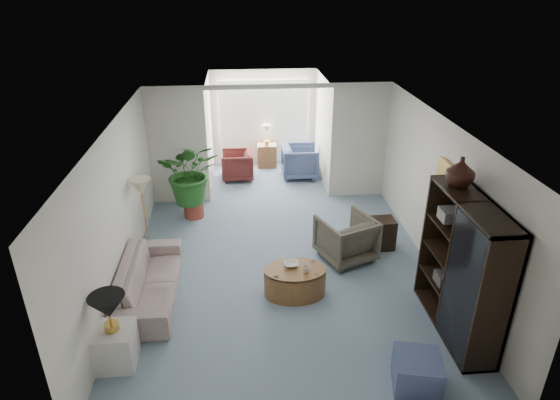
{
  "coord_description": "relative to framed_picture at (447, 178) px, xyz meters",
  "views": [
    {
      "loc": [
        -0.63,
        -6.44,
        4.48
      ],
      "look_at": [
        0.0,
        0.6,
        1.1
      ],
      "focal_mm": 30.52,
      "sensor_mm": 36.0,
      "label": 1
    }
  ],
  "objects": [
    {
      "name": "floor",
      "position": [
        -2.46,
        0.1,
        -1.7
      ],
      "size": [
        6.0,
        6.0,
        0.0
      ],
      "primitive_type": "plane",
      "color": "#7B90A2",
      "rests_on": "ground"
    },
    {
      "name": "sunroom_floor",
      "position": [
        -2.46,
        4.2,
        -1.7
      ],
      "size": [
        2.6,
        2.6,
        0.0
      ],
      "primitive_type": "plane",
      "color": "#7B90A2",
      "rests_on": "ground"
    },
    {
      "name": "back_pier_left",
      "position": [
        -4.36,
        3.1,
        -0.45
      ],
      "size": [
        1.2,
        0.12,
        2.5
      ],
      "primitive_type": "cube",
      "color": "white",
      "rests_on": "ground"
    },
    {
      "name": "back_pier_right",
      "position": [
        -0.56,
        3.1,
        -0.45
      ],
      "size": [
        1.2,
        0.12,
        2.5
      ],
      "primitive_type": "cube",
      "color": "white",
      "rests_on": "ground"
    },
    {
      "name": "back_header",
      "position": [
        -2.46,
        3.1,
        0.75
      ],
      "size": [
        2.6,
        0.12,
        0.1
      ],
      "primitive_type": "cube",
      "color": "white",
      "rests_on": "back_pier_left"
    },
    {
      "name": "window_pane",
      "position": [
        -2.46,
        5.28,
        -0.3
      ],
      "size": [
        2.2,
        0.02,
        1.5
      ],
      "primitive_type": "cube",
      "color": "white"
    },
    {
      "name": "window_blinds",
      "position": [
        -2.46,
        5.25,
        -0.3
      ],
      "size": [
        2.2,
        0.02,
        1.5
      ],
      "primitive_type": "cube",
      "color": "white"
    },
    {
      "name": "framed_picture",
      "position": [
        0.0,
        0.0,
        0.0
      ],
      "size": [
        0.04,
        0.5,
        0.4
      ],
      "primitive_type": "cube",
      "color": "#B0A48D"
    },
    {
      "name": "sofa",
      "position": [
        -4.53,
        -0.26,
        -1.4
      ],
      "size": [
        0.83,
        2.07,
        0.6
      ],
      "primitive_type": "imported",
      "rotation": [
        0.0,
        0.0,
        1.58
      ],
      "color": "#B7AE9B",
      "rests_on": "ground"
    },
    {
      "name": "end_table",
      "position": [
        -4.73,
        -1.61,
        -1.43
      ],
      "size": [
        0.49,
        0.49,
        0.53
      ],
      "primitive_type": "cube",
      "rotation": [
        0.0,
        0.0,
        0.01
      ],
      "color": "silver",
      "rests_on": "ground"
    },
    {
      "name": "table_lamp",
      "position": [
        -4.73,
        -1.61,
        -0.82
      ],
      "size": [
        0.44,
        0.44,
        0.3
      ],
      "primitive_type": "cone",
      "color": "black",
      "rests_on": "end_table"
    },
    {
      "name": "floor_lamp",
      "position": [
        -4.76,
        1.1,
        -0.45
      ],
      "size": [
        0.36,
        0.36,
        0.28
      ],
      "primitive_type": "cone",
      "color": "beige",
      "rests_on": "ground"
    },
    {
      "name": "coffee_table",
      "position": [
        -2.33,
        -0.37,
        -1.47
      ],
      "size": [
        0.97,
        0.97,
        0.45
      ],
      "primitive_type": "cylinder",
      "rotation": [
        0.0,
        0.0,
        0.02
      ],
      "color": "brown",
      "rests_on": "ground"
    },
    {
      "name": "coffee_bowl",
      "position": [
        -2.38,
        -0.27,
        -1.22
      ],
      "size": [
        0.24,
        0.24,
        0.06
      ],
      "primitive_type": "imported",
      "rotation": [
        0.0,
        0.0,
        0.02
      ],
      "color": "silver",
      "rests_on": "coffee_table"
    },
    {
      "name": "coffee_cup",
      "position": [
        -2.18,
        -0.47,
        -1.2
      ],
      "size": [
        0.11,
        0.11,
        0.1
      ],
      "primitive_type": "imported",
      "rotation": [
        0.0,
        0.0,
        0.02
      ],
      "color": "beige",
      "rests_on": "coffee_table"
    },
    {
      "name": "wingback_chair",
      "position": [
        -1.34,
        0.57,
        -1.31
      ],
      "size": [
        1.11,
        1.12,
        0.79
      ],
      "primitive_type": "imported",
      "rotation": [
        0.0,
        0.0,
        3.53
      ],
      "color": "#635E4E",
      "rests_on": "ground"
    },
    {
      "name": "side_table_dark",
      "position": [
        -0.64,
        0.87,
        -1.42
      ],
      "size": [
        0.48,
        0.39,
        0.56
      ],
      "primitive_type": "cube",
      "rotation": [
        0.0,
        0.0,
        0.04
      ],
      "color": "black",
      "rests_on": "ground"
    },
    {
      "name": "entertainment_cabinet",
      "position": [
        -0.23,
        -1.32,
        -0.73
      ],
      "size": [
        0.47,
        1.75,
        1.94
      ],
      "primitive_type": "cube",
      "color": "black",
      "rests_on": "ground"
    },
    {
      "name": "cabinet_urn",
      "position": [
        -0.23,
        -0.82,
        0.44
      ],
      "size": [
        0.38,
        0.38,
        0.39
      ],
      "primitive_type": "imported",
      "color": "black",
      "rests_on": "entertainment_cabinet"
    },
    {
      "name": "ottoman",
      "position": [
        -1.1,
        -2.31,
        -1.49
      ],
      "size": [
        0.64,
        0.64,
        0.43
      ],
      "primitive_type": "cube",
      "rotation": [
        0.0,
        0.0,
        -0.22
      ],
      "color": "#4E5C87",
      "rests_on": "ground"
    },
    {
      "name": "plant_pot",
      "position": [
        -4.06,
        2.39,
        -1.54
      ],
      "size": [
        0.4,
        0.4,
        0.32
      ],
      "primitive_type": "cylinder",
      "color": "#983B2C",
      "rests_on": "ground"
    },
    {
      "name": "house_plant",
      "position": [
        -4.06,
        2.39,
        -0.73
      ],
      "size": [
        1.17,
        1.01,
        1.3
      ],
      "primitive_type": "imported",
      "color": "#255E20",
      "rests_on": "plant_pot"
    },
    {
      "name": "sunroom_chair_blue",
      "position": [
        -1.66,
        4.29,
        -1.31
      ],
      "size": [
        0.87,
        0.84,
        0.77
      ],
      "primitive_type": "imported",
      "rotation": [
        0.0,
        0.0,
        1.55
      ],
      "color": "#4E5C87",
      "rests_on": "ground"
    },
    {
      "name": "sunroom_chair_maroon",
      "position": [
        -3.16,
        4.29,
        -1.36
      ],
      "size": [
        0.76,
        0.74,
        0.68
      ],
      "primitive_type": "imported",
      "rotation": [
        0.0,
        0.0,
        -1.59
      ],
      "color": "#5B241F",
      "rests_on": "ground"
    },
    {
      "name": "sunroom_table",
      "position": [
        -2.41,
        5.04,
        -1.41
      ],
      "size": [
        0.48,
        0.38,
        0.58
      ],
      "primitive_type": "cube",
      "rotation": [
        0.0,
        0.0,
        -0.02
      ],
      "color": "brown",
      "rests_on": "ground"
    },
    {
      "name": "shelf_clutter",
      "position": [
        -0.28,
        -1.26,
        -0.76
      ],
      "size": [
        0.3,
        1.21,
        1.06
      ],
      "color": "#605C5A",
      "rests_on": "entertainment_cabinet"
    }
  ]
}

